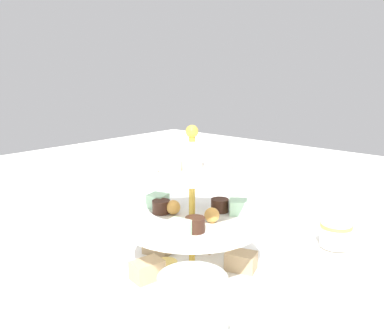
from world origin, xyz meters
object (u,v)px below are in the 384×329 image
object	(u,v)px
water_glass_short_left	(273,210)
water_glass_mid_back	(159,199)
teacup_with_saucer	(335,237)
tiered_serving_stand	(192,232)

from	to	relation	value
water_glass_short_left	water_glass_mid_back	xyz separation A→B (m)	(0.14, -0.20, 0.02)
water_glass_short_left	water_glass_mid_back	world-z (taller)	water_glass_mid_back
water_glass_short_left	teacup_with_saucer	distance (m)	0.15
tiered_serving_stand	teacup_with_saucer	bearing A→B (deg)	150.53
teacup_with_saucer	tiered_serving_stand	bearing A→B (deg)	-29.47
water_glass_short_left	teacup_with_saucer	size ratio (longest dim) A/B	0.82
tiered_serving_stand	water_glass_short_left	size ratio (longest dim) A/B	3.75
water_glass_short_left	water_glass_mid_back	size ratio (longest dim) A/B	0.69
water_glass_mid_back	water_glass_short_left	bearing A→B (deg)	125.66
tiered_serving_stand	water_glass_mid_back	size ratio (longest dim) A/B	2.57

